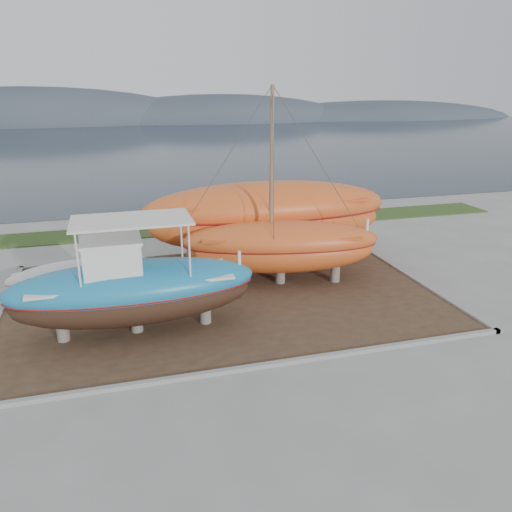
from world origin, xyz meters
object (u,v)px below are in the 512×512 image
object	(u,v)px
white_dinghy	(56,279)
orange_sailboat	(282,190)
orange_bare_hull	(267,224)
blue_caique	(133,277)

from	to	relation	value
white_dinghy	orange_sailboat	bearing A→B (deg)	-34.18
orange_bare_hull	orange_sailboat	bearing A→B (deg)	-92.14
white_dinghy	orange_sailboat	xyz separation A→B (m)	(9.92, -1.64, 3.75)
blue_caique	orange_sailboat	world-z (taller)	orange_sailboat
white_dinghy	blue_caique	bearing A→B (deg)	-80.98
orange_sailboat	orange_bare_hull	size ratio (longest dim) A/B	0.72
orange_sailboat	orange_bare_hull	distance (m)	3.75
blue_caique	white_dinghy	world-z (taller)	blue_caique
white_dinghy	orange_bare_hull	xyz separation A→B (m)	(10.16, 1.29, 1.43)
blue_caique	white_dinghy	distance (m)	6.02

